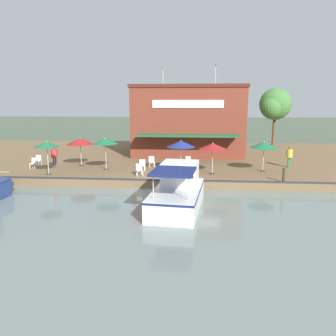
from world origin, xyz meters
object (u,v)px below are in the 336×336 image
(cafe_chair_mid_patio, at_px, (139,169))
(motorboat_distant_upstream, at_px, (179,191))
(cafe_chair_under_first_umbrella, at_px, (38,160))
(patio_umbrella_near_quay_edge, at_px, (80,141))
(patio_umbrella_far_corner, at_px, (264,145))
(patio_umbrella_mid_patio_right, at_px, (47,144))
(tree_upstream_bank, at_px, (274,105))
(tree_behind_restaurant, at_px, (180,111))
(cafe_chair_beside_entrance, at_px, (152,161))
(patio_umbrella_by_entrance, at_px, (181,144))
(cafe_chair_far_corner_seat, at_px, (142,165))
(person_at_quay_edge, at_px, (289,154))
(patio_umbrella_mid_patio_left, at_px, (213,146))
(cafe_chair_back_row_seat, at_px, (34,163))
(person_mid_patio, at_px, (54,154))
(cafe_chair_facing_river, at_px, (188,161))
(waterfront_restaurant, at_px, (189,120))
(patio_umbrella_back_row, at_px, (105,141))
(mooring_post, at_px, (284,175))

(cafe_chair_mid_patio, height_order, motorboat_distant_upstream, motorboat_distant_upstream)
(motorboat_distant_upstream, bearing_deg, cafe_chair_under_first_umbrella, -123.90)
(patio_umbrella_near_quay_edge, distance_m, motorboat_distant_upstream, 12.03)
(patio_umbrella_far_corner, xyz_separation_m, patio_umbrella_mid_patio_right, (2.40, -15.79, 0.20))
(tree_upstream_bank, xyz_separation_m, tree_behind_restaurant, (2.26, -11.20, -0.62))
(cafe_chair_beside_entrance, relative_size, tree_behind_restaurant, 0.13)
(patio_umbrella_far_corner, bearing_deg, patio_umbrella_by_entrance, -86.51)
(cafe_chair_far_corner_seat, bearing_deg, patio_umbrella_near_quay_edge, -106.54)
(person_at_quay_edge, bearing_deg, tree_upstream_bank, 172.46)
(person_at_quay_edge, height_order, motorboat_distant_upstream, motorboat_distant_upstream)
(patio_umbrella_near_quay_edge, relative_size, person_at_quay_edge, 1.36)
(patio_umbrella_mid_patio_right, height_order, person_at_quay_edge, patio_umbrella_mid_patio_right)
(patio_umbrella_mid_patio_left, bearing_deg, cafe_chair_mid_patio, -79.79)
(patio_umbrella_near_quay_edge, relative_size, cafe_chair_back_row_seat, 2.75)
(cafe_chair_back_row_seat, bearing_deg, person_at_quay_edge, 95.88)
(patio_umbrella_near_quay_edge, relative_size, cafe_chair_far_corner_seat, 2.75)
(motorboat_distant_upstream, bearing_deg, patio_umbrella_near_quay_edge, -134.32)
(person_mid_patio, bearing_deg, cafe_chair_facing_river, 97.68)
(patio_umbrella_mid_patio_left, distance_m, cafe_chair_facing_river, 3.57)
(cafe_chair_facing_river, relative_size, person_mid_patio, 0.48)
(waterfront_restaurant, distance_m, cafe_chair_under_first_umbrella, 15.17)
(waterfront_restaurant, xyz_separation_m, cafe_chair_mid_patio, (11.52, -3.26, -2.91))
(patio_umbrella_back_row, height_order, cafe_chair_mid_patio, patio_umbrella_back_row)
(patio_umbrella_near_quay_edge, bearing_deg, cafe_chair_facing_river, 91.63)
(patio_umbrella_back_row, bearing_deg, waterfront_restaurant, 147.36)
(cafe_chair_under_first_umbrella, relative_size, person_mid_patio, 0.48)
(motorboat_distant_upstream, bearing_deg, cafe_chair_beside_entrance, -162.40)
(patio_umbrella_near_quay_edge, relative_size, patio_umbrella_mid_patio_right, 0.95)
(tree_upstream_bank, bearing_deg, mooring_post, -10.59)
(cafe_chair_under_first_umbrella, xyz_separation_m, person_mid_patio, (1.03, 1.89, 0.66))
(cafe_chair_under_first_umbrella, bearing_deg, patio_umbrella_far_corner, 87.05)
(motorboat_distant_upstream, xyz_separation_m, tree_behind_restaurant, (-20.75, -0.91, 3.91))
(cafe_chair_beside_entrance, bearing_deg, mooring_post, 64.12)
(cafe_chair_under_first_umbrella, xyz_separation_m, cafe_chair_facing_river, (-0.40, 12.46, 0.00))
(cafe_chair_back_row_seat, bearing_deg, cafe_chair_beside_entrance, 99.20)
(waterfront_restaurant, relative_size, cafe_chair_mid_patio, 12.88)
(cafe_chair_facing_river, height_order, cafe_chair_back_row_seat, same)
(cafe_chair_under_first_umbrella, bearing_deg, patio_umbrella_mid_patio_left, 81.18)
(cafe_chair_mid_patio, bearing_deg, cafe_chair_back_row_seat, -101.66)
(patio_umbrella_by_entrance, xyz_separation_m, person_at_quay_edge, (-2.05, 8.62, -1.00))
(person_at_quay_edge, xyz_separation_m, tree_behind_restaurant, (-11.84, -9.33, 3.14))
(waterfront_restaurant, relative_size, patio_umbrella_back_row, 4.38)
(patio_umbrella_near_quay_edge, distance_m, person_at_quay_edge, 16.98)
(patio_umbrella_mid_patio_left, bearing_deg, cafe_chair_back_row_seat, -93.52)
(patio_umbrella_back_row, height_order, tree_upstream_bank, tree_upstream_bank)
(cafe_chair_under_first_umbrella, relative_size, mooring_post, 0.90)
(mooring_post, relative_size, tree_upstream_bank, 0.14)
(patio_umbrella_mid_patio_left, bearing_deg, tree_behind_restaurant, -168.32)
(cafe_chair_beside_entrance, xyz_separation_m, tree_behind_restaurant, (-12.44, 1.72, 3.75))
(patio_umbrella_mid_patio_left, bearing_deg, person_at_quay_edge, 115.19)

